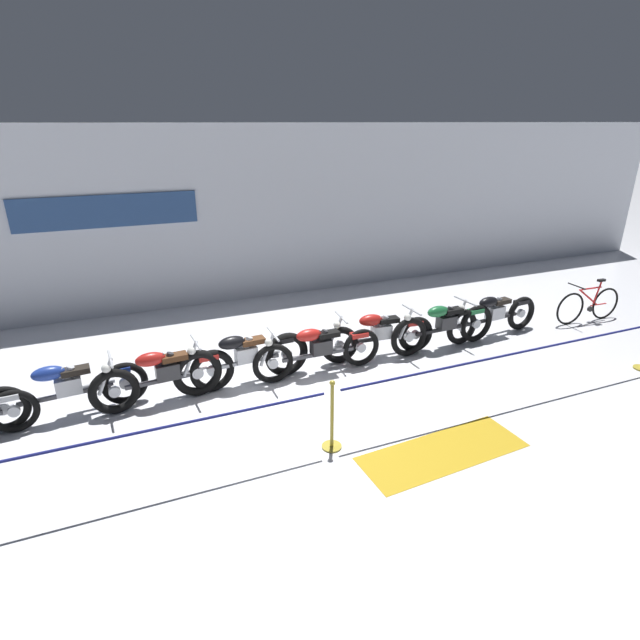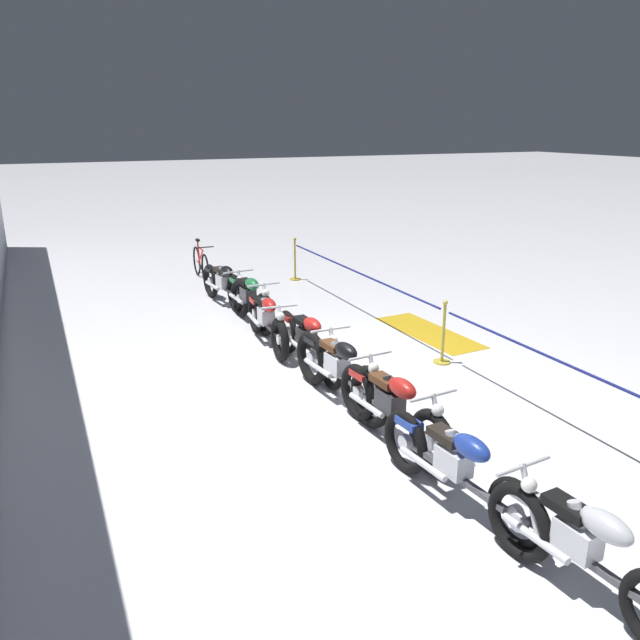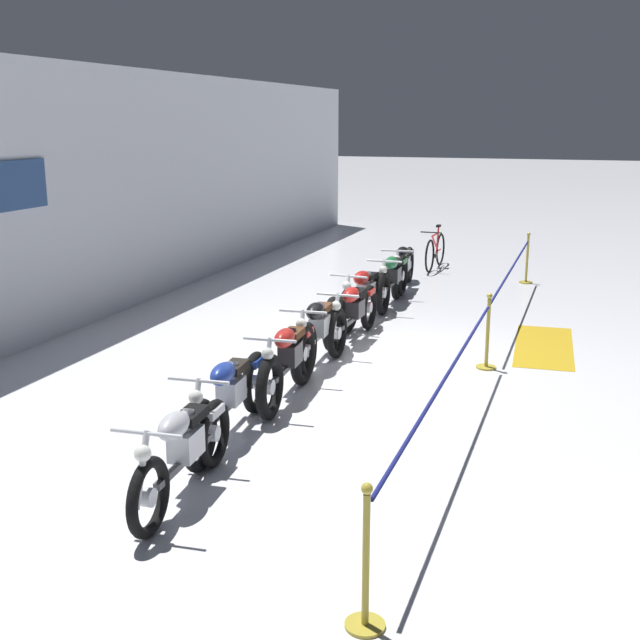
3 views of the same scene
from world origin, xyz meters
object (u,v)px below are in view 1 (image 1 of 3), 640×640
(motorcycle_black_7, at_px, (493,316))
(stanchion_far_left, at_px, (227,423))
(motorcycle_red_2, at_px, (164,376))
(motorcycle_red_5, at_px, (378,335))
(motorcycle_black_3, at_px, (243,359))
(floor_banner, at_px, (443,452))
(motorcycle_blue_1, at_px, (65,390))
(bicycle, at_px, (588,305))
(motorcycle_green_6, at_px, (443,326))
(motorcycle_red_4, at_px, (318,350))
(stanchion_mid_left, at_px, (332,425))

(motorcycle_black_7, xyz_separation_m, stanchion_far_left, (-6.07, -2.26, 0.28))
(motorcycle_red_2, relative_size, motorcycle_red_5, 0.99)
(motorcycle_black_3, height_order, motorcycle_black_7, motorcycle_black_3)
(floor_banner, bearing_deg, motorcycle_blue_1, 145.05)
(bicycle, bearing_deg, motorcycle_blue_1, 179.19)
(motorcycle_black_3, relative_size, bicycle, 1.36)
(motorcycle_black_7, relative_size, floor_banner, 1.01)
(motorcycle_black_3, relative_size, floor_banner, 1.00)
(floor_banner, bearing_deg, stanchion_far_left, 162.96)
(motorcycle_black_7, bearing_deg, motorcycle_green_6, -175.12)
(motorcycle_red_4, bearing_deg, floor_banner, -75.38)
(floor_banner, bearing_deg, motorcycle_black_3, 121.99)
(motorcycle_blue_1, xyz_separation_m, motorcycle_green_6, (6.75, -0.11, 0.02))
(motorcycle_green_6, relative_size, stanchion_mid_left, 2.29)
(motorcycle_red_2, xyz_separation_m, motorcycle_green_6, (5.31, 0.01, 0.02))
(motorcycle_red_4, distance_m, bicycle, 6.56)
(motorcycle_black_7, xyz_separation_m, stanchion_mid_left, (-4.64, -2.26, -0.11))
(motorcycle_red_4, relative_size, stanchion_far_left, 0.20)
(motorcycle_black_7, bearing_deg, motorcycle_blue_1, 180.00)
(motorcycle_blue_1, bearing_deg, bicycle, -0.81)
(motorcycle_red_5, bearing_deg, motorcycle_black_7, -0.69)
(motorcycle_black_3, xyz_separation_m, stanchion_mid_left, (0.67, -2.20, -0.13))
(motorcycle_red_5, height_order, stanchion_mid_left, stanchion_mid_left)
(motorcycle_red_5, relative_size, motorcycle_green_6, 0.95)
(bicycle, xyz_separation_m, stanchion_mid_left, (-7.21, -2.11, -0.04))
(motorcycle_blue_1, distance_m, floor_banner, 5.63)
(motorcycle_blue_1, bearing_deg, floor_banner, -31.64)
(motorcycle_black_3, bearing_deg, bicycle, -0.68)
(motorcycle_red_5, bearing_deg, motorcycle_red_2, -177.74)
(motorcycle_black_3, bearing_deg, floor_banner, -54.70)
(motorcycle_black_3, xyz_separation_m, bicycle, (7.88, -0.09, -0.09))
(motorcycle_blue_1, bearing_deg, motorcycle_green_6, -0.95)
(motorcycle_red_2, height_order, motorcycle_green_6, motorcycle_green_6)
(motorcycle_red_5, height_order, stanchion_far_left, stanchion_far_left)
(motorcycle_green_6, bearing_deg, motorcycle_red_5, 174.03)
(motorcycle_black_3, distance_m, stanchion_mid_left, 2.31)
(motorcycle_red_2, relative_size, stanchion_far_left, 0.19)
(stanchion_far_left, bearing_deg, motorcycle_black_7, 20.43)
(motorcycle_black_7, bearing_deg, motorcycle_black_3, -179.40)
(bicycle, relative_size, stanchion_mid_left, 1.67)
(motorcycle_blue_1, xyz_separation_m, floor_banner, (4.78, -2.94, -0.46))
(motorcycle_red_5, distance_m, bicycle, 5.24)
(motorcycle_black_3, distance_m, motorcycle_red_4, 1.33)
(motorcycle_blue_1, height_order, stanchion_far_left, stanchion_far_left)
(motorcycle_green_6, distance_m, bicycle, 3.87)
(motorcycle_blue_1, bearing_deg, stanchion_far_left, -48.78)
(motorcycle_black_3, bearing_deg, motorcycle_red_5, 1.90)
(motorcycle_black_3, xyz_separation_m, stanchion_far_left, (-0.75, -2.20, 0.27))
(motorcycle_blue_1, distance_m, motorcycle_red_5, 5.37)
(motorcycle_blue_1, height_order, floor_banner, motorcycle_blue_1)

